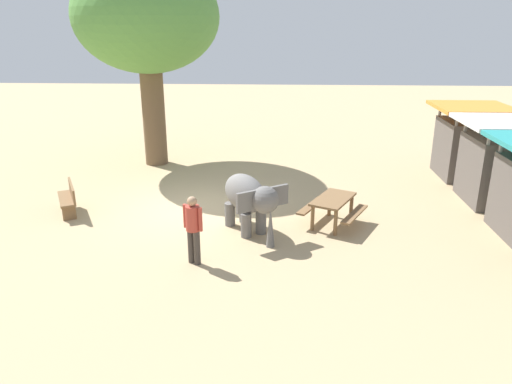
# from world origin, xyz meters

# --- Properties ---
(ground_plane) EXTENTS (60.00, 60.00, 0.00)m
(ground_plane) POSITION_xyz_m (0.00, 0.00, 0.00)
(ground_plane) COLOR tan
(elephant) EXTENTS (2.07, 1.90, 1.50)m
(elephant) POSITION_xyz_m (1.62, 1.62, 0.96)
(elephant) COLOR slate
(elephant) RESTS_ON ground_plane
(person_handler) EXTENTS (0.32, 0.46, 1.62)m
(person_handler) POSITION_xyz_m (3.42, 0.47, 0.95)
(person_handler) COLOR #3F3833
(person_handler) RESTS_ON ground_plane
(shade_tree_main) EXTENTS (5.61, 5.14, 7.40)m
(shade_tree_main) POSITION_xyz_m (-4.78, -2.40, 5.33)
(shade_tree_main) COLOR brown
(shade_tree_main) RESTS_ON ground_plane
(wooden_bench) EXTENTS (1.43, 1.00, 0.88)m
(wooden_bench) POSITION_xyz_m (0.53, -3.64, 0.47)
(wooden_bench) COLOR brown
(wooden_bench) RESTS_ON ground_plane
(picnic_table_near) EXTENTS (2.01, 2.00, 0.78)m
(picnic_table_near) POSITION_xyz_m (1.04, 3.83, 0.59)
(picnic_table_near) COLOR brown
(picnic_table_near) RESTS_ON ground_plane
(market_stall_orange) EXTENTS (2.50, 2.50, 2.52)m
(market_stall_orange) POSITION_xyz_m (-3.64, 8.97, 1.14)
(market_stall_orange) COLOR #59514C
(market_stall_orange) RESTS_ON ground_plane
(market_stall_white) EXTENTS (2.50, 2.50, 2.52)m
(market_stall_white) POSITION_xyz_m (-1.04, 8.97, 1.14)
(market_stall_white) COLOR #59514C
(market_stall_white) RESTS_ON ground_plane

